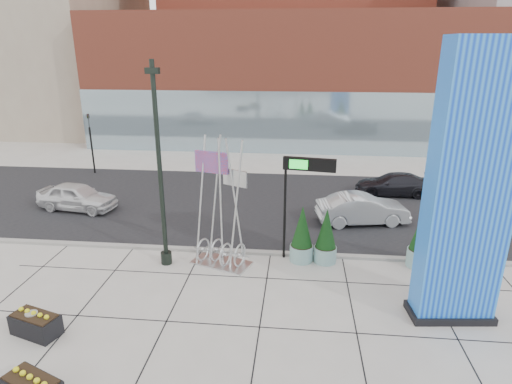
# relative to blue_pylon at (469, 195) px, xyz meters

# --- Properties ---
(ground) EXTENTS (160.00, 160.00, 0.00)m
(ground) POSITION_rel_blue_pylon_xyz_m (-7.10, -0.22, -4.18)
(ground) COLOR #9E9991
(ground) RESTS_ON ground
(street_asphalt) EXTENTS (80.00, 12.00, 0.02)m
(street_asphalt) POSITION_rel_blue_pylon_xyz_m (-7.10, 9.78, -4.17)
(street_asphalt) COLOR black
(street_asphalt) RESTS_ON ground
(curb_edge) EXTENTS (80.00, 0.30, 0.12)m
(curb_edge) POSITION_rel_blue_pylon_xyz_m (-7.10, 3.78, -4.12)
(curb_edge) COLOR gray
(curb_edge) RESTS_ON ground
(tower_podium) EXTENTS (34.00, 10.00, 11.00)m
(tower_podium) POSITION_rel_blue_pylon_xyz_m (-6.10, 26.78, 1.32)
(tower_podium) COLOR #AD4732
(tower_podium) RESTS_ON ground
(tower_glass_front) EXTENTS (34.00, 0.60, 5.00)m
(tower_glass_front) POSITION_rel_blue_pylon_xyz_m (-6.10, 21.98, -1.68)
(tower_glass_front) COLOR #8CA5B2
(tower_glass_front) RESTS_ON ground
(blue_pylon) EXTENTS (2.70, 1.41, 8.66)m
(blue_pylon) POSITION_rel_blue_pylon_xyz_m (0.00, 0.00, 0.00)
(blue_pylon) COLOR blue
(blue_pylon) RESTS_ON ground
(lamp_post) EXTENTS (0.52, 0.44, 7.95)m
(lamp_post) POSITION_rel_blue_pylon_xyz_m (-10.24, 2.56, -0.93)
(lamp_post) COLOR black
(lamp_post) RESTS_ON ground
(public_art_sculpture) EXTENTS (2.57, 1.88, 5.26)m
(public_art_sculpture) POSITION_rel_blue_pylon_xyz_m (-8.01, 2.77, -2.81)
(public_art_sculpture) COLOR silver
(public_art_sculpture) RESTS_ON ground
(concrete_bollard) EXTENTS (0.37, 0.37, 0.72)m
(concrete_bollard) POSITION_rel_blue_pylon_xyz_m (-12.95, -2.20, -3.83)
(concrete_bollard) COLOR gray
(concrete_bollard) RESTS_ON ground
(overhead_street_sign) EXTENTS (2.04, 0.49, 4.33)m
(overhead_street_sign) POSITION_rel_blue_pylon_xyz_m (-4.79, 3.58, -0.47)
(overhead_street_sign) COLOR black
(overhead_street_sign) RESTS_ON ground
(round_planter_east) EXTENTS (1.03, 1.03, 2.59)m
(round_planter_east) POSITION_rel_blue_pylon_xyz_m (-0.10, 3.38, -2.96)
(round_planter_east) COLOR #81AEAB
(round_planter_east) RESTS_ON ground
(round_planter_mid) EXTENTS (0.92, 0.92, 2.31)m
(round_planter_mid) POSITION_rel_blue_pylon_xyz_m (-3.85, 3.38, -3.09)
(round_planter_mid) COLOR #81AEAB
(round_planter_mid) RESTS_ON ground
(round_planter_west) EXTENTS (0.95, 0.95, 2.38)m
(round_planter_west) POSITION_rel_blue_pylon_xyz_m (-4.81, 3.38, -3.06)
(round_planter_west) COLOR #81AEAB
(round_planter_west) RESTS_ON ground
(box_planter_north) EXTENTS (1.63, 1.14, 0.81)m
(box_planter_north) POSITION_rel_blue_pylon_xyz_m (-12.86, -2.22, -3.81)
(box_planter_north) COLOR black
(box_planter_north) RESTS_ON ground
(car_white_west) EXTENTS (4.45, 2.33, 1.45)m
(car_white_west) POSITION_rel_blue_pylon_xyz_m (-16.78, 7.98, -3.46)
(car_white_west) COLOR silver
(car_white_west) RESTS_ON ground
(car_silver_mid) EXTENTS (4.68, 2.36, 1.47)m
(car_silver_mid) POSITION_rel_blue_pylon_xyz_m (-1.83, 7.59, -3.45)
(car_silver_mid) COLOR #B3B7BB
(car_silver_mid) RESTS_ON ground
(car_dark_east) EXTENTS (4.39, 1.80, 1.27)m
(car_dark_east) POSITION_rel_blue_pylon_xyz_m (0.59, 12.20, -3.55)
(car_dark_east) COLOR black
(car_dark_east) RESTS_ON ground
(traffic_signal) EXTENTS (0.15, 0.18, 4.10)m
(traffic_signal) POSITION_rel_blue_pylon_xyz_m (-19.10, 14.78, -1.88)
(traffic_signal) COLOR black
(traffic_signal) RESTS_ON ground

